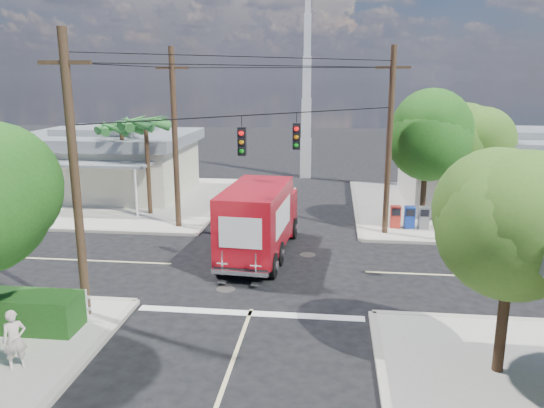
# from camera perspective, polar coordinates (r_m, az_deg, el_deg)

# --- Properties ---
(ground) EXTENTS (120.00, 120.00, 0.00)m
(ground) POSITION_cam_1_polar(r_m,az_deg,el_deg) (21.78, -0.61, -6.87)
(ground) COLOR black
(ground) RESTS_ON ground
(sidewalk_ne) EXTENTS (14.12, 14.12, 0.14)m
(sidewalk_ne) POSITION_cam_1_polar(r_m,az_deg,el_deg) (33.07, 20.96, -0.50)
(sidewalk_ne) COLOR #ACA79C
(sidewalk_ne) RESTS_ON ground
(sidewalk_nw) EXTENTS (14.12, 14.12, 0.14)m
(sidewalk_nw) POSITION_cam_1_polar(r_m,az_deg,el_deg) (34.73, -16.36, 0.50)
(sidewalk_nw) COLOR #ACA79C
(sidewalk_nw) RESTS_ON ground
(road_markings) EXTENTS (32.00, 32.00, 0.01)m
(road_markings) POSITION_cam_1_polar(r_m,az_deg,el_deg) (20.41, -1.14, -8.30)
(road_markings) COLOR beige
(road_markings) RESTS_ON ground
(building_ne) EXTENTS (11.80, 10.20, 4.50)m
(building_ne) POSITION_cam_1_polar(r_m,az_deg,el_deg) (34.10, 23.49, 3.54)
(building_ne) COLOR silver
(building_ne) RESTS_ON sidewalk_ne
(building_nw) EXTENTS (10.80, 10.20, 4.30)m
(building_nw) POSITION_cam_1_polar(r_m,az_deg,el_deg) (36.21, -17.26, 4.42)
(building_nw) COLOR beige
(building_nw) RESTS_ON sidewalk_nw
(radio_tower) EXTENTS (0.80, 0.80, 17.00)m
(radio_tower) POSITION_cam_1_polar(r_m,az_deg,el_deg) (40.34, 3.73, 10.77)
(radio_tower) COLOR silver
(radio_tower) RESTS_ON ground
(tree_ne_front) EXTENTS (4.21, 4.14, 6.66)m
(tree_ne_front) POSITION_cam_1_polar(r_m,az_deg,el_deg) (27.53, 16.39, 7.11)
(tree_ne_front) COLOR #422D1C
(tree_ne_front) RESTS_ON sidewalk_ne
(tree_ne_back) EXTENTS (3.77, 3.66, 5.82)m
(tree_ne_back) POSITION_cam_1_polar(r_m,az_deg,el_deg) (30.27, 20.52, 6.24)
(tree_ne_back) COLOR #422D1C
(tree_ne_back) RESTS_ON sidewalk_ne
(tree_se) EXTENTS (3.67, 3.54, 5.62)m
(tree_se) POSITION_cam_1_polar(r_m,az_deg,el_deg) (14.18, 24.58, -2.27)
(tree_se) COLOR #422D1C
(tree_se) RESTS_ON sidewalk_se
(palm_nw_front) EXTENTS (3.01, 3.08, 5.59)m
(palm_nw_front) POSITION_cam_1_polar(r_m,az_deg,el_deg) (29.62, -13.44, 8.25)
(palm_nw_front) COLOR #422D1C
(palm_nw_front) RESTS_ON sidewalk_nw
(palm_nw_back) EXTENTS (3.01, 3.08, 5.19)m
(palm_nw_back) POSITION_cam_1_polar(r_m,az_deg,el_deg) (31.77, -15.91, 7.77)
(palm_nw_back) COLOR #422D1C
(palm_nw_back) RESTS_ON sidewalk_nw
(utility_poles) EXTENTS (12.00, 10.68, 9.00)m
(utility_poles) POSITION_cam_1_polar(r_m,az_deg,el_deg) (22.43, -4.16, 6.03)
(utility_poles) COLOR #473321
(utility_poles) RESTS_ON ground
(picket_fence) EXTENTS (5.94, 0.06, 1.00)m
(picket_fence) POSITION_cam_1_polar(r_m,az_deg,el_deg) (19.24, -27.00, -9.10)
(picket_fence) COLOR silver
(picket_fence) RESTS_ON sidewalk_sw
(vending_boxes) EXTENTS (1.90, 0.50, 1.10)m
(vending_boxes) POSITION_cam_1_polar(r_m,az_deg,el_deg) (27.61, 14.57, -1.37)
(vending_boxes) COLOR red
(vending_boxes) RESTS_ON sidewalk_ne
(delivery_truck) EXTENTS (2.85, 7.51, 3.19)m
(delivery_truck) POSITION_cam_1_polar(r_m,az_deg,el_deg) (22.74, -1.36, -1.69)
(delivery_truck) COLOR black
(delivery_truck) RESTS_ON ground
(pedestrian) EXTENTS (0.70, 0.66, 1.60)m
(pedestrian) POSITION_cam_1_polar(r_m,az_deg,el_deg) (15.74, -25.96, -12.98)
(pedestrian) COLOR beige
(pedestrian) RESTS_ON sidewalk_sw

